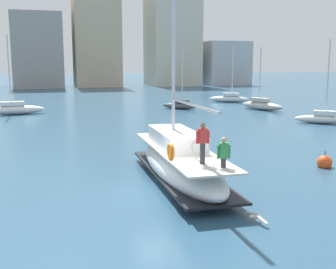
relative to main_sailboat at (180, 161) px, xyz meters
The scene contains 10 objects.
ground_plane 2.17m from the main_sailboat, 125.48° to the right, with size 400.00×400.00×0.00m, color #284C66.
main_sailboat is the anchor object (origin of this frame).
moored_sloop_far 38.97m from the main_sailboat, 62.47° to the left, with size 5.20×3.80×7.45m.
moored_catamaran 29.87m from the main_sailboat, 72.29° to the left, with size 3.88×3.66×6.95m.
moored_cutter_left 30.61m from the main_sailboat, 54.72° to the left, with size 3.25×5.85×6.99m.
moored_cutter_right 29.52m from the main_sailboat, 107.19° to the left, with size 5.86×1.88×8.05m.
moored_ketch_distant 22.23m from the main_sailboat, 38.38° to the left, with size 4.24×3.60×7.23m.
seagull 5.55m from the main_sailboat, 80.72° to the right, with size 0.48×1.22×0.18m.
mooring_buoy 7.89m from the main_sailboat, ahead, with size 0.76×0.76×0.98m.
waterfront_buildings 79.72m from the main_sailboat, 93.20° to the left, with size 85.88×18.90×23.35m.
Camera 1 is at (-4.45, -15.81, 5.24)m, focal length 44.92 mm.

